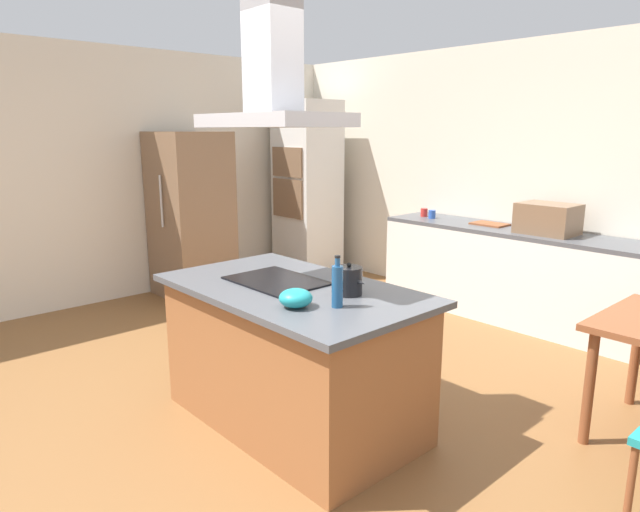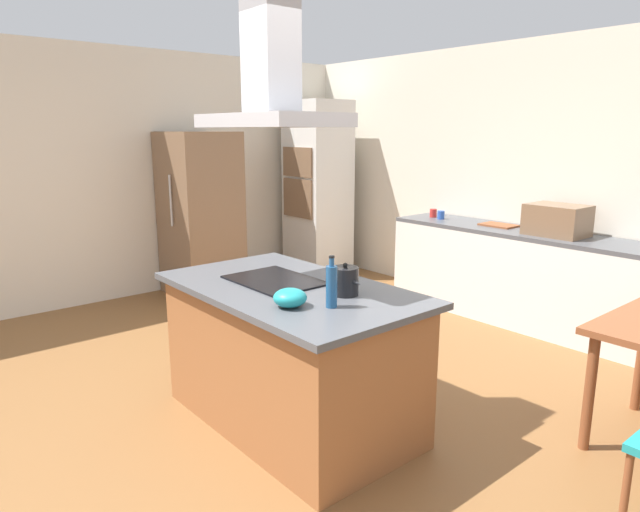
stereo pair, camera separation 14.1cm
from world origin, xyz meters
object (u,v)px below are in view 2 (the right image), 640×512
at_px(coffee_mug_red, 433,213).
at_px(range_hood, 271,83).
at_px(coffee_mug_blue, 441,215).
at_px(wall_oven_stack, 318,188).
at_px(cooktop, 275,280).
at_px(countertop_microwave, 557,220).
at_px(refrigerator, 201,215).
at_px(mixing_bowl, 290,298).
at_px(cutting_board, 499,225).
at_px(olive_oil_bottle, 332,286).
at_px(tea_kettle, 345,281).

xyz_separation_m(coffee_mug_red, range_hood, (1.06, -2.89, 1.16)).
distance_m(coffee_mug_blue, wall_oven_stack, 1.85).
bearing_deg(coffee_mug_blue, wall_oven_stack, -173.75).
bearing_deg(cooktop, countertop_microwave, 82.96).
bearing_deg(coffee_mug_blue, refrigerator, -135.91).
height_order(mixing_bowl, coffee_mug_red, mixing_bowl).
height_order(coffee_mug_red, cutting_board, coffee_mug_red).
height_order(countertop_microwave, coffee_mug_red, countertop_microwave).
bearing_deg(wall_oven_stack, refrigerator, -92.78).
bearing_deg(refrigerator, coffee_mug_blue, 44.09).
distance_m(refrigerator, range_hood, 3.22).
xyz_separation_m(mixing_bowl, wall_oven_stack, (-3.22, 2.89, 0.15)).
bearing_deg(coffee_mug_red, range_hood, -69.91).
relative_size(refrigerator, range_hood, 2.02).
height_order(cooktop, coffee_mug_blue, coffee_mug_blue).
height_order(cutting_board, wall_oven_stack, wall_oven_stack).
bearing_deg(olive_oil_bottle, coffee_mug_red, 119.62).
height_order(mixing_bowl, cutting_board, mixing_bowl).
bearing_deg(wall_oven_stack, cooktop, -43.96).
bearing_deg(countertop_microwave, cooktop, -97.04).
distance_m(coffee_mug_red, cutting_board, 0.80).
xyz_separation_m(wall_oven_stack, refrigerator, (-0.08, -1.65, -0.19)).
height_order(wall_oven_stack, range_hood, range_hood).
xyz_separation_m(olive_oil_bottle, cutting_board, (-0.89, 3.01, -0.11)).
relative_size(cooktop, coffee_mug_blue, 6.67).
distance_m(cooktop, cutting_board, 2.94).
relative_size(mixing_bowl, cutting_board, 0.54).
bearing_deg(wall_oven_stack, cutting_board, 6.52).
height_order(tea_kettle, countertop_microwave, countertop_microwave).
bearing_deg(cutting_board, coffee_mug_blue, -172.71).
height_order(coffee_mug_red, range_hood, range_hood).
distance_m(countertop_microwave, wall_oven_stack, 3.11).
xyz_separation_m(countertop_microwave, refrigerator, (-3.18, -1.88, -0.13)).
relative_size(cutting_board, wall_oven_stack, 0.15).
bearing_deg(cutting_board, coffee_mug_red, -177.41).
bearing_deg(range_hood, mixing_bowl, -26.78).
height_order(countertop_microwave, coffee_mug_blue, countertop_microwave).
xyz_separation_m(tea_kettle, refrigerator, (-3.33, 0.86, -0.07)).
bearing_deg(coffee_mug_red, wall_oven_stack, -171.64).
distance_m(olive_oil_bottle, coffee_mug_red, 3.42).
bearing_deg(range_hood, cooktop, 0.00).
relative_size(olive_oil_bottle, refrigerator, 0.16).
relative_size(coffee_mug_blue, cutting_board, 0.26).
relative_size(wall_oven_stack, refrigerator, 1.21).
height_order(tea_kettle, refrigerator, refrigerator).
bearing_deg(range_hood, countertop_microwave, 82.96).
relative_size(tea_kettle, refrigerator, 0.11).
relative_size(cooktop, refrigerator, 0.33).
distance_m(countertop_microwave, cutting_board, 0.63).
distance_m(coffee_mug_red, wall_oven_stack, 1.71).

